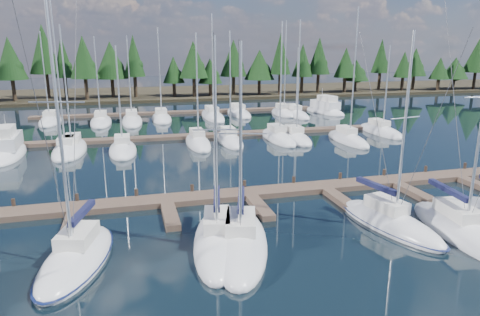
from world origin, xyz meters
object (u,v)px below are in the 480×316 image
object	(u,v)px
front_sailboat_1	(77,258)
front_sailboat_5	(460,230)
front_sailboat_2	(217,241)
front_sailboat_3	(241,243)
front_sailboat_4	(390,223)
motor_yacht_right	(325,110)
main_dock	(250,196)
motor_yacht_left	(7,150)

from	to	relation	value
front_sailboat_1	front_sailboat_5	xyz separation A→B (m)	(21.40, -2.07, 0.00)
front_sailboat_2	front_sailboat_3	size ratio (longest dim) A/B	1.02
front_sailboat_4	motor_yacht_right	bearing A→B (deg)	69.11
front_sailboat_1	motor_yacht_right	world-z (taller)	front_sailboat_1
front_sailboat_2	front_sailboat_5	size ratio (longest dim) A/B	0.82
front_sailboat_4	front_sailboat_1	bearing A→B (deg)	179.89
front_sailboat_4	motor_yacht_right	xyz separation A→B (m)	(16.90, 44.27, 0.24)
main_dock	front_sailboat_3	bearing A→B (deg)	-109.96
main_dock	motor_yacht_right	distance (m)	44.22
front_sailboat_3	front_sailboat_1	bearing A→B (deg)	177.28
front_sailboat_5	motor_yacht_left	bearing A→B (deg)	137.86
front_sailboat_1	front_sailboat_3	size ratio (longest dim) A/B	1.28
main_dock	front_sailboat_2	xyz separation A→B (m)	(-3.87, -6.78, 0.07)
front_sailboat_2	motor_yacht_left	distance (m)	30.37
front_sailboat_3	front_sailboat_4	size ratio (longest dim) A/B	0.95
main_dock	motor_yacht_left	distance (m)	27.67
front_sailboat_3	front_sailboat_4	xyz separation A→B (m)	(9.53, 0.37, 0.01)
front_sailboat_4	front_sailboat_5	world-z (taller)	front_sailboat_5
front_sailboat_3	front_sailboat_5	distance (m)	12.98
front_sailboat_3	main_dock	bearing A→B (deg)	70.04
front_sailboat_3	front_sailboat_2	bearing A→B (deg)	154.56
main_dock	motor_yacht_left	bearing A→B (deg)	137.51
front_sailboat_5	front_sailboat_4	bearing A→B (deg)	148.77
main_dock	front_sailboat_4	world-z (taller)	front_sailboat_4
front_sailboat_5	motor_yacht_right	bearing A→B (deg)	73.69
front_sailboat_2	motor_yacht_left	bearing A→B (deg)	123.00
main_dock	front_sailboat_2	size ratio (longest dim) A/B	3.65
motor_yacht_right	main_dock	bearing A→B (deg)	-122.49
front_sailboat_4	main_dock	bearing A→B (deg)	134.52
front_sailboat_3	motor_yacht_left	distance (m)	31.51
front_sailboat_3	motor_yacht_left	world-z (taller)	front_sailboat_3
front_sailboat_2	front_sailboat_5	bearing A→B (deg)	-9.01
main_dock	motor_yacht_right	bearing A→B (deg)	57.51
front_sailboat_1	front_sailboat_4	size ratio (longest dim) A/B	1.21
front_sailboat_3	motor_yacht_right	size ratio (longest dim) A/B	1.17
front_sailboat_1	motor_yacht_left	world-z (taller)	front_sailboat_1
front_sailboat_2	front_sailboat_4	distance (m)	10.73
front_sailboat_1	main_dock	bearing A→B (deg)	31.80
front_sailboat_1	front_sailboat_3	xyz separation A→B (m)	(8.52, -0.40, -0.03)
front_sailboat_2	motor_yacht_left	xyz separation A→B (m)	(-16.54, 25.47, 0.26)
front_sailboat_5	front_sailboat_2	bearing A→B (deg)	170.99
front_sailboat_1	motor_yacht_right	size ratio (longest dim) A/B	1.50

